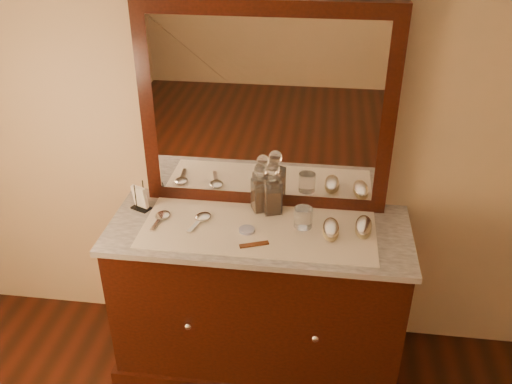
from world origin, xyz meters
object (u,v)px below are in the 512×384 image
at_px(brush_near, 331,229).
at_px(mirror_frame, 266,110).
at_px(hand_mirror_outer, 161,217).
at_px(decanter_right, 272,193).
at_px(dresser_cabinet, 259,299).
at_px(pin_dish, 247,230).
at_px(brush_far, 363,227).
at_px(hand_mirror_inner, 201,219).
at_px(decanter_left, 260,192).
at_px(comb, 254,244).
at_px(napkin_rack, 140,198).

bearing_deg(brush_near, mirror_frame, 142.61).
bearing_deg(hand_mirror_outer, decanter_right, 14.09).
xyz_separation_m(dresser_cabinet, mirror_frame, (0.00, 0.25, 0.94)).
bearing_deg(pin_dish, brush_far, 7.58).
relative_size(pin_dish, hand_mirror_outer, 0.40).
distance_m(decanter_right, hand_mirror_inner, 0.37).
distance_m(pin_dish, hand_mirror_outer, 0.43).
height_order(decanter_left, hand_mirror_inner, decanter_left).
bearing_deg(hand_mirror_outer, decanter_left, 17.36).
xyz_separation_m(pin_dish, hand_mirror_outer, (-0.43, 0.06, 0.00)).
relative_size(comb, hand_mirror_outer, 0.71).
distance_m(decanter_left, hand_mirror_outer, 0.50).
relative_size(napkin_rack, brush_near, 0.85).
bearing_deg(dresser_cabinet, napkin_rack, 171.38).
distance_m(decanter_right, brush_far, 0.46).
height_order(napkin_rack, brush_near, napkin_rack).
distance_m(brush_near, hand_mirror_inner, 0.62).
height_order(mirror_frame, comb, mirror_frame).
bearing_deg(dresser_cabinet, hand_mirror_inner, 175.58).
height_order(decanter_right, brush_near, decanter_right).
bearing_deg(brush_far, pin_dish, -172.42).
bearing_deg(decanter_left, mirror_frame, 82.21).
relative_size(mirror_frame, pin_dish, 16.10).
relative_size(pin_dish, hand_mirror_inner, 0.38).
bearing_deg(hand_mirror_outer, mirror_frame, 26.05).
distance_m(pin_dish, brush_far, 0.55).
relative_size(mirror_frame, napkin_rack, 8.19).
xyz_separation_m(comb, decanter_right, (0.05, 0.30, 0.10)).
bearing_deg(brush_near, dresser_cabinet, 177.60).
distance_m(mirror_frame, decanter_left, 0.41).
distance_m(napkin_rack, brush_near, 0.95).
xyz_separation_m(decanter_left, brush_far, (0.50, -0.13, -0.07)).
relative_size(mirror_frame, comb, 8.92).
xyz_separation_m(pin_dish, napkin_rack, (-0.56, 0.14, 0.05)).
distance_m(decanter_left, hand_mirror_inner, 0.32).
distance_m(comb, hand_mirror_inner, 0.33).
relative_size(pin_dish, decanter_left, 0.29).
distance_m(brush_near, brush_far, 0.16).
xyz_separation_m(dresser_cabinet, pin_dish, (-0.05, -0.05, 0.45)).
height_order(dresser_cabinet, hand_mirror_outer, hand_mirror_outer).
xyz_separation_m(mirror_frame, comb, (-0.00, -0.40, -0.49)).
relative_size(decanter_left, decanter_right, 0.93).
bearing_deg(decanter_left, comb, -87.99).
distance_m(dresser_cabinet, hand_mirror_outer, 0.66).
distance_m(napkin_rack, hand_mirror_outer, 0.16).
bearing_deg(hand_mirror_outer, napkin_rack, 147.76).
distance_m(dresser_cabinet, mirror_frame, 0.97).
height_order(brush_near, hand_mirror_inner, brush_near).
xyz_separation_m(mirror_frame, hand_mirror_inner, (-0.28, -0.22, -0.49)).
bearing_deg(decanter_left, hand_mirror_inner, -153.53).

